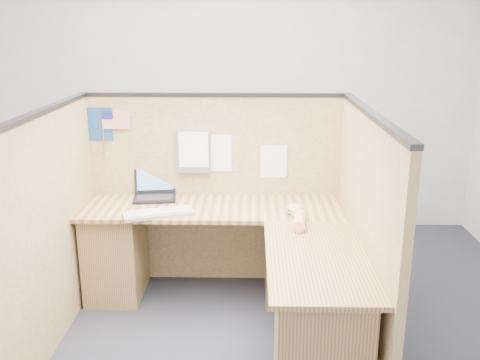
{
  "coord_description": "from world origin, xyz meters",
  "views": [
    {
      "loc": [
        0.29,
        -3.06,
        2.02
      ],
      "look_at": [
        0.21,
        0.5,
        0.99
      ],
      "focal_mm": 40.0,
      "sensor_mm": 36.0,
      "label": 1
    }
  ],
  "objects_px": {
    "keyboard": "(159,213)",
    "mouse": "(295,211)",
    "l_desk": "(236,272)",
    "laptop": "(156,190)"
  },
  "relations": [
    {
      "from": "l_desk",
      "to": "mouse",
      "type": "bearing_deg",
      "value": 28.84
    },
    {
      "from": "l_desk",
      "to": "mouse",
      "type": "relative_size",
      "value": 16.73
    },
    {
      "from": "laptop",
      "to": "mouse",
      "type": "xyz_separation_m",
      "value": [
        1.05,
        -0.39,
        -0.03
      ]
    },
    {
      "from": "mouse",
      "to": "laptop",
      "type": "bearing_deg",
      "value": 159.85
    },
    {
      "from": "mouse",
      "to": "l_desk",
      "type": "bearing_deg",
      "value": -151.16
    },
    {
      "from": "laptop",
      "to": "mouse",
      "type": "height_order",
      "value": "laptop"
    },
    {
      "from": "l_desk",
      "to": "laptop",
      "type": "height_order",
      "value": "laptop"
    },
    {
      "from": "l_desk",
      "to": "keyboard",
      "type": "relative_size",
      "value": 3.76
    },
    {
      "from": "keyboard",
      "to": "mouse",
      "type": "xyz_separation_m",
      "value": [
        0.96,
        0.04,
        0.01
      ]
    },
    {
      "from": "laptop",
      "to": "keyboard",
      "type": "xyz_separation_m",
      "value": [
        0.09,
        -0.42,
        -0.04
      ]
    }
  ]
}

